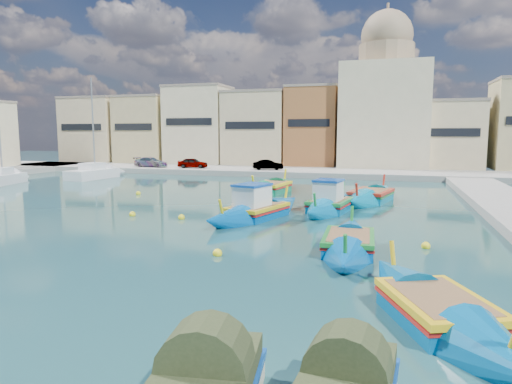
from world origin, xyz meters
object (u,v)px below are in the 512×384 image
at_px(luzzu_turquoise_cabin, 257,211).
at_px(luzzu_blue_south, 349,245).
at_px(luzzu_cyan_south, 438,313).
at_px(luzzu_blue_cabin, 330,205).
at_px(church_block, 385,101).
at_px(yacht_midnorth, 11,178).
at_px(yacht_north, 104,173).
at_px(luzzu_cyan_mid, 371,197).
at_px(luzzu_green, 270,189).

xyz_separation_m(luzzu_turquoise_cabin, luzzu_blue_south, (5.46, -5.73, -0.11)).
bearing_deg(luzzu_blue_south, luzzu_cyan_south, -66.95).
bearing_deg(luzzu_blue_south, luzzu_blue_cabin, 101.92).
bearing_deg(church_block, luzzu_turquoise_cabin, -99.78).
bearing_deg(yacht_midnorth, luzzu_blue_south, -26.56).
bearing_deg(luzzu_blue_south, yacht_north, 139.64).
height_order(luzzu_cyan_mid, luzzu_green, luzzu_green).
bearing_deg(luzzu_cyan_south, luzzu_turquoise_cabin, 124.02).
bearing_deg(luzzu_cyan_mid, luzzu_blue_south, -91.05).
relative_size(luzzu_turquoise_cabin, luzzu_blue_south, 1.14).
xyz_separation_m(luzzu_blue_cabin, luzzu_cyan_south, (4.62, -15.41, -0.10)).
xyz_separation_m(yacht_north, yacht_midnorth, (-5.28, -6.95, -0.02)).
height_order(luzzu_turquoise_cabin, luzzu_green, luzzu_turquoise_cabin).
bearing_deg(luzzu_green, luzzu_cyan_south, -65.77).
relative_size(luzzu_blue_south, luzzu_cyan_south, 1.05).
bearing_deg(luzzu_cyan_mid, yacht_north, 161.11).
bearing_deg(luzzu_turquoise_cabin, yacht_midnorth, 158.73).
height_order(luzzu_blue_cabin, yacht_midnorth, yacht_midnorth).
bearing_deg(luzzu_cyan_south, yacht_north, 135.42).
bearing_deg(luzzu_blue_cabin, yacht_midnorth, 166.67).
relative_size(luzzu_blue_cabin, yacht_north, 0.78).
bearing_deg(church_block, luzzu_cyan_mid, -90.39).
relative_size(luzzu_blue_cabin, luzzu_cyan_mid, 0.89).
distance_m(luzzu_cyan_mid, luzzu_green, 8.11).
distance_m(luzzu_cyan_mid, yacht_midnorth, 32.99).
distance_m(luzzu_turquoise_cabin, luzzu_blue_cabin, 4.85).
height_order(luzzu_cyan_south, yacht_midnorth, yacht_midnorth).
relative_size(church_block, luzzu_cyan_mid, 1.99).
bearing_deg(luzzu_blue_cabin, luzzu_blue_south, -78.08).
relative_size(luzzu_cyan_mid, luzzu_blue_south, 1.16).
xyz_separation_m(church_block, yacht_midnorth, (-33.08, -23.61, -8.00)).
bearing_deg(luzzu_cyan_mid, luzzu_cyan_south, -83.05).
relative_size(luzzu_blue_cabin, luzzu_cyan_south, 1.08).
bearing_deg(luzzu_green, yacht_north, 160.63).
relative_size(luzzu_blue_cabin, luzzu_blue_south, 1.04).
bearing_deg(luzzu_cyan_mid, luzzu_blue_cabin, -114.34).
height_order(luzzu_cyan_mid, yacht_north, yacht_north).
bearing_deg(luzzu_turquoise_cabin, luzzu_cyan_south, -55.98).
bearing_deg(luzzu_blue_south, luzzu_green, 114.69).
bearing_deg(luzzu_cyan_south, luzzu_cyan_mid, 96.95).
relative_size(luzzu_turquoise_cabin, luzzu_blue_cabin, 1.10).
bearing_deg(yacht_midnorth, luzzu_cyan_mid, -4.36).
relative_size(luzzu_cyan_south, yacht_north, 0.72).
bearing_deg(luzzu_blue_cabin, luzzu_turquoise_cabin, -137.15).
distance_m(luzzu_blue_cabin, luzzu_cyan_mid, 5.24).
relative_size(luzzu_turquoise_cabin, yacht_midnorth, 0.92).
distance_m(luzzu_blue_south, yacht_north, 35.92).
relative_size(church_block, luzzu_green, 2.12).
xyz_separation_m(church_block, luzzu_blue_south, (-0.43, -39.93, -8.16)).
bearing_deg(luzzu_cyan_mid, yacht_midnorth, 175.64).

